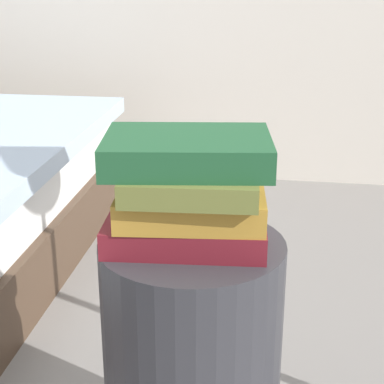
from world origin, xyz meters
name	(u,v)px	position (x,y,z in m)	size (l,w,h in m)	color
side_table	(192,372)	(0.00, 0.00, 0.27)	(0.33, 0.33, 0.54)	#333338
book_maroon	(186,229)	(-0.01, 0.01, 0.57)	(0.28, 0.18, 0.05)	maroon
book_ochre	(191,207)	(0.00, -0.01, 0.61)	(0.25, 0.15, 0.05)	#B7842D
book_olive	(194,180)	(0.00, 0.00, 0.66)	(0.22, 0.21, 0.04)	olive
book_forest	(187,151)	(-0.01, 0.01, 0.71)	(0.28, 0.20, 0.05)	#1E512D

